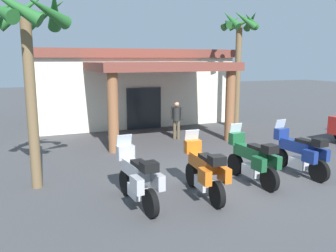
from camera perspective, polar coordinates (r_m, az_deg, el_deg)
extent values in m
plane|color=#424244|center=(10.67, 10.24, -8.60)|extent=(80.00, 80.00, 0.00)
cube|color=silver|center=(20.44, -6.41, 5.91)|extent=(10.57, 5.50, 3.59)
cube|color=#1E2328|center=(17.94, -3.92, 2.89)|extent=(1.80, 0.13, 2.10)
cube|color=brown|center=(15.74, -1.46, 9.70)|extent=(6.03, 4.54, 0.35)
cylinder|color=brown|center=(13.38, -8.92, 2.09)|extent=(0.41, 0.41, 3.04)
cylinder|color=brown|center=(15.41, 10.04, 3.20)|extent=(0.41, 0.41, 3.04)
cube|color=brown|center=(20.37, -6.53, 11.57)|extent=(10.98, 5.91, 0.44)
cylinder|color=black|center=(9.40, -6.87, -9.07)|extent=(0.21, 0.67, 0.66)
cylinder|color=black|center=(8.07, -2.86, -12.45)|extent=(0.21, 0.67, 0.66)
cube|color=silver|center=(8.69, -4.97, -10.45)|extent=(0.38, 0.59, 0.32)
cube|color=#B2B2B7|center=(8.65, -5.41, -6.97)|extent=(0.42, 1.17, 0.34)
cube|color=black|center=(8.28, -4.52, -6.19)|extent=(0.34, 0.63, 0.10)
cube|color=#B2B2B7|center=(9.14, -6.94, -4.27)|extent=(0.46, 0.28, 0.36)
cube|color=#B2BCC6|center=(9.14, -7.16, -2.45)|extent=(0.41, 0.16, 0.36)
cube|color=#B2B2B7|center=(7.94, -5.08, -9.53)|extent=(0.22, 0.46, 0.36)
cube|color=#B2B2B7|center=(8.14, -1.66, -8.97)|extent=(0.22, 0.46, 0.36)
cube|color=black|center=(7.82, -3.08, -6.66)|extent=(0.39, 0.36, 0.22)
cylinder|color=black|center=(9.94, 3.93, -7.91)|extent=(0.17, 0.67, 0.66)
cylinder|color=black|center=(8.62, 7.97, -10.99)|extent=(0.17, 0.67, 0.66)
cube|color=silver|center=(9.23, 5.87, -9.16)|extent=(0.35, 0.58, 0.32)
cube|color=orange|center=(9.20, 5.54, -5.88)|extent=(0.36, 1.16, 0.34)
cube|color=black|center=(8.84, 6.50, -5.12)|extent=(0.31, 0.61, 0.10)
cube|color=orange|center=(9.69, 4.03, -3.35)|extent=(0.45, 0.26, 0.36)
cube|color=#B2BCC6|center=(9.69, 3.87, -1.64)|extent=(0.41, 0.14, 0.36)
cube|color=orange|center=(8.49, 6.01, -8.19)|extent=(0.20, 0.45, 0.36)
cube|color=orange|center=(8.71, 9.14, -7.78)|extent=(0.20, 0.45, 0.36)
cube|color=black|center=(8.39, 7.97, -5.54)|extent=(0.38, 0.34, 0.22)
cylinder|color=black|center=(11.06, 10.89, -6.12)|extent=(0.18, 0.67, 0.66)
cylinder|color=black|center=(9.92, 16.18, -8.37)|extent=(0.18, 0.67, 0.66)
cube|color=silver|center=(10.45, 13.48, -7.02)|extent=(0.35, 0.58, 0.32)
cube|color=#19512D|center=(10.42, 13.09, -4.13)|extent=(0.37, 1.17, 0.34)
cube|color=black|center=(10.10, 14.37, -3.37)|extent=(0.31, 0.62, 0.10)
cube|color=#19512D|center=(10.84, 11.11, -2.00)|extent=(0.45, 0.27, 0.36)
cube|color=#B2BCC6|center=(10.85, 10.92, -0.47)|extent=(0.41, 0.14, 0.36)
cube|color=#19512D|center=(9.73, 14.57, -5.99)|extent=(0.21, 0.45, 0.36)
cube|color=#19512D|center=(10.06, 16.87, -5.56)|extent=(0.21, 0.45, 0.36)
cube|color=black|center=(9.72, 16.25, -3.60)|extent=(0.38, 0.34, 0.22)
cylinder|color=black|center=(12.10, 17.67, -4.98)|extent=(0.21, 0.67, 0.66)
cylinder|color=black|center=(11.12, 23.37, -6.75)|extent=(0.21, 0.67, 0.66)
cube|color=silver|center=(11.57, 20.50, -5.67)|extent=(0.38, 0.59, 0.32)
cube|color=navy|center=(11.53, 20.11, -3.07)|extent=(0.42, 1.18, 0.34)
cube|color=black|center=(11.26, 21.50, -2.34)|extent=(0.34, 0.63, 0.10)
cube|color=navy|center=(11.90, 17.96, -1.19)|extent=(0.46, 0.29, 0.36)
cube|color=#B2BCC6|center=(11.90, 17.77, 0.20)|extent=(0.41, 0.16, 0.36)
cube|color=navy|center=(10.90, 22.06, -4.64)|extent=(0.23, 0.46, 0.36)
cube|color=navy|center=(11.29, 23.78, -4.25)|extent=(0.23, 0.46, 0.36)
cube|color=black|center=(10.94, 23.49, -2.48)|extent=(0.39, 0.36, 0.22)
cylinder|color=brown|center=(15.64, 1.08, -0.61)|extent=(0.14, 0.14, 0.84)
cylinder|color=brown|center=(15.58, 1.70, -0.66)|extent=(0.14, 0.14, 0.84)
cylinder|color=#262626|center=(15.48, 1.40, 1.96)|extent=(0.32, 0.32, 0.59)
cylinder|color=#262626|center=(15.55, 0.64, 2.12)|extent=(0.09, 0.09, 0.56)
cylinder|color=#262626|center=(15.40, 2.17, 2.03)|extent=(0.09, 0.09, 0.56)
sphere|color=tan|center=(15.42, 1.41, 3.58)|extent=(0.23, 0.23, 0.23)
cylinder|color=brown|center=(18.15, 11.24, 7.67)|extent=(0.30, 0.30, 5.17)
cone|color=#236028|center=(18.46, 13.37, 16.32)|extent=(0.57, 1.24, 0.98)
cone|color=#236028|center=(18.81, 11.74, 15.99)|extent=(1.21, 1.06, 0.71)
cone|color=#236028|center=(18.67, 10.28, 16.30)|extent=(1.27, 0.55, 0.92)
cone|color=#236028|center=(18.08, 9.62, 16.25)|extent=(0.75, 1.31, 0.69)
cone|color=#236028|center=(17.78, 10.22, 16.72)|extent=(0.66, 1.22, 1.03)
cone|color=#236028|center=(17.67, 12.35, 16.61)|extent=(1.25, 0.58, 0.97)
cone|color=#236028|center=(17.93, 13.32, 16.35)|extent=(1.27, 0.90, 0.85)
cylinder|color=brown|center=(10.06, -21.31, 3.00)|extent=(0.28, 0.28, 4.55)
cone|color=#236028|center=(10.06, -17.99, 17.57)|extent=(0.42, 1.44, 1.08)
cone|color=#236028|center=(10.59, -19.41, 16.82)|extent=(1.30, 1.29, 0.92)
cone|color=#236028|center=(10.79, -22.76, 16.89)|extent=(1.42, 0.51, 1.14)
cone|color=#236028|center=(9.39, -23.99, 17.65)|extent=(1.47, 0.84, 1.06)
cone|color=#236028|center=(9.56, -19.06, 17.32)|extent=(1.31, 1.32, 0.80)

